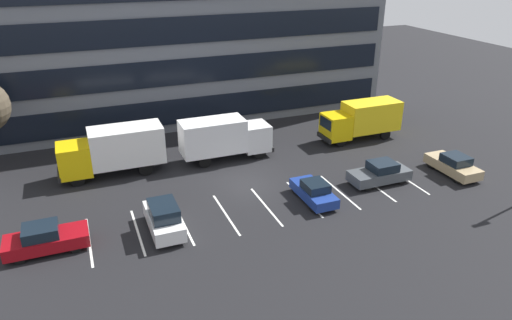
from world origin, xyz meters
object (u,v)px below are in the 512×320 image
object	(u,v)px
sedan_tan	(453,165)
suv_white	(164,218)
sedan_charcoal	(380,173)
box_truck_white	(224,137)
sedan_navy	(314,192)
sedan_maroon	(45,239)
box_truck_yellow	(114,149)
box_truck_yellow_all	(362,119)

from	to	relation	value
sedan_tan	suv_white	size ratio (longest dim) A/B	1.03
sedan_charcoal	box_truck_white	bearing A→B (deg)	137.97
box_truck_white	sedan_navy	distance (m)	9.59
box_truck_white	sedan_charcoal	size ratio (longest dim) A/B	1.64
sedan_charcoal	sedan_maroon	size ratio (longest dim) A/B	0.99
box_truck_yellow	sedan_navy	world-z (taller)	box_truck_yellow
box_truck_white	sedan_navy	xyz separation A→B (m)	(3.41, -8.87, -1.22)
sedan_navy	box_truck_yellow_all	bearing A→B (deg)	42.86
suv_white	sedan_maroon	bearing A→B (deg)	175.78
sedan_charcoal	sedan_navy	xyz separation A→B (m)	(-5.72, -0.64, -0.07)
sedan_navy	sedan_tan	bearing A→B (deg)	-0.67
box_truck_yellow	sedan_maroon	xyz separation A→B (m)	(-4.85, -8.83, -1.26)
suv_white	box_truck_yellow_all	bearing A→B (deg)	24.13
box_truck_yellow	sedan_tan	xyz separation A→B (m)	(23.63, -9.37, -1.28)
sedan_maroon	box_truck_yellow	bearing A→B (deg)	61.23
box_truck_yellow	sedan_tan	distance (m)	25.46
sedan_charcoal	suv_white	distance (m)	15.88
sedan_tan	sedan_navy	bearing A→B (deg)	179.33
box_truck_white	sedan_charcoal	xyz separation A→B (m)	(9.13, -8.23, -1.16)
sedan_charcoal	suv_white	world-z (taller)	suv_white
sedan_navy	sedan_maroon	world-z (taller)	sedan_maroon
box_truck_yellow_all	sedan_navy	size ratio (longest dim) A/B	1.77
sedan_navy	sedan_charcoal	bearing A→B (deg)	6.41
sedan_charcoal	sedan_maroon	world-z (taller)	sedan_maroon
box_truck_white	suv_white	world-z (taller)	box_truck_white
box_truck_yellow_all	box_truck_yellow	bearing A→B (deg)	178.36
box_truck_white	box_truck_yellow	xyz separation A→B (m)	(-8.48, 0.36, 0.10)
box_truck_yellow_all	sedan_maroon	size ratio (longest dim) A/B	1.60
box_truck_yellow	sedan_navy	xyz separation A→B (m)	(11.89, -9.24, -1.33)
box_truck_white	box_truck_yellow_all	bearing A→B (deg)	-1.09
box_truck_white	sedan_navy	bearing A→B (deg)	-68.96
box_truck_yellow_all	sedan_navy	world-z (taller)	box_truck_yellow_all
box_truck_yellow_all	suv_white	size ratio (longest dim) A/B	1.70
box_truck_white	box_truck_yellow	world-z (taller)	box_truck_yellow
sedan_maroon	sedan_navy	bearing A→B (deg)	-1.39
sedan_tan	suv_white	world-z (taller)	suv_white
sedan_tan	sedan_navy	size ratio (longest dim) A/B	1.07
box_truck_yellow_all	sedan_navy	distance (m)	12.74
sedan_tan	suv_white	bearing A→B (deg)	179.85
box_truck_white	box_truck_yellow	bearing A→B (deg)	177.54
box_truck_yellow	sedan_charcoal	world-z (taller)	box_truck_yellow
sedan_maroon	box_truck_white	bearing A→B (deg)	32.43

